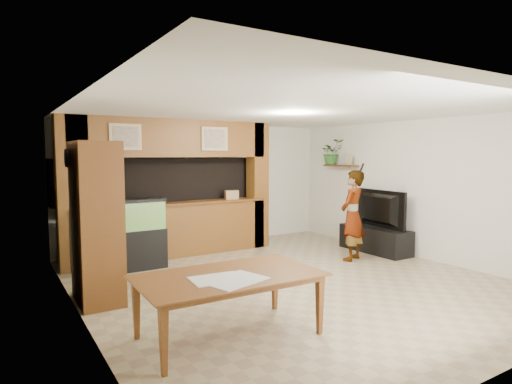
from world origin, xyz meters
TOP-DOWN VIEW (x-y plane):
  - floor at (0.00, 0.00)m, footprint 6.50×6.50m
  - ceiling at (0.00, 0.00)m, footprint 6.50×6.50m
  - wall_back at (0.00, 3.25)m, footprint 6.00×0.00m
  - wall_left at (-3.00, 0.00)m, footprint 0.00×6.50m
  - wall_right at (3.00, 0.00)m, footprint 0.00×6.50m
  - partition at (-0.95, 2.64)m, footprint 4.20×0.99m
  - wall_clock at (-2.97, 1.00)m, footprint 0.05×0.25m
  - wall_shelf at (2.85, 1.95)m, footprint 0.25×0.90m
  - pantry_cabinet at (-2.70, 0.60)m, footprint 0.53×0.87m
  - trash_can at (-2.62, 0.80)m, footprint 0.33×0.33m
  - aquarium at (-1.86, 1.95)m, footprint 1.09×0.41m
  - tv_stand at (2.65, 0.72)m, footprint 0.54×1.49m
  - television at (2.65, 0.72)m, footprint 0.29×1.31m
  - photo_frame at (2.85, 1.69)m, footprint 0.04×0.16m
  - potted_plant at (2.82, 2.24)m, footprint 0.60×0.54m
  - person at (1.77, 0.47)m, footprint 0.72×0.61m
  - microphone at (1.82, 0.31)m, footprint 0.04×0.11m
  - dining_table at (-1.75, -1.32)m, footprint 1.96×1.12m
  - newspaper_a at (-1.94, -1.38)m, footprint 0.56×0.43m
  - newspaper_b at (-1.81, -1.51)m, footprint 0.71×0.59m
  - counter_box at (0.32, 2.45)m, footprint 0.31×0.25m

SIDE VIEW (x-z plane):
  - floor at x=0.00m, z-range 0.00..0.00m
  - tv_stand at x=2.65m, z-range 0.00..0.50m
  - trash_can at x=-2.62m, z-range 0.00..0.60m
  - dining_table at x=-1.75m, z-range 0.00..0.68m
  - aquarium at x=-1.86m, z-range -0.01..1.19m
  - newspaper_a at x=-1.94m, z-range 0.68..0.69m
  - newspaper_b at x=-1.81m, z-range 0.68..0.69m
  - person at x=1.77m, z-range 0.00..1.66m
  - television at x=2.65m, z-range 0.50..1.24m
  - pantry_cabinet at x=-2.70m, z-range 0.00..2.12m
  - counter_box at x=0.32m, z-range 1.04..1.22m
  - wall_back at x=0.00m, z-range -1.70..4.30m
  - wall_left at x=-3.00m, z-range -1.95..4.55m
  - wall_right at x=3.00m, z-range -1.95..4.55m
  - partition at x=-0.95m, z-range 0.01..2.61m
  - wall_shelf at x=2.85m, z-range 1.68..1.72m
  - microphone at x=1.82m, z-range 1.63..1.80m
  - photo_frame at x=2.85m, z-range 1.72..1.93m
  - wall_clock at x=-2.97m, z-range 1.77..2.02m
  - potted_plant at x=2.82m, z-range 1.72..2.29m
  - ceiling at x=0.00m, z-range 2.60..2.60m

